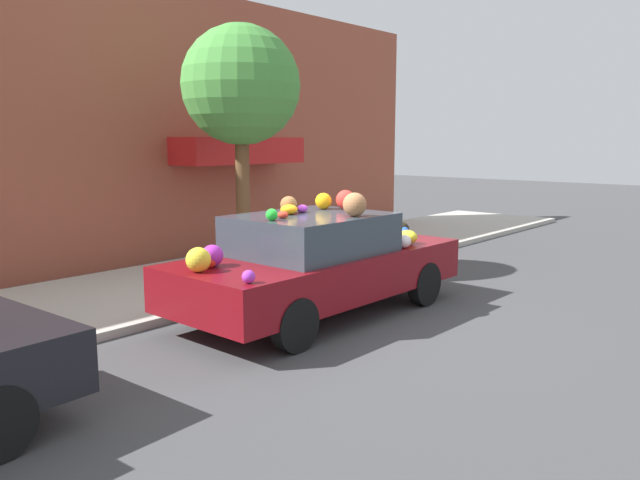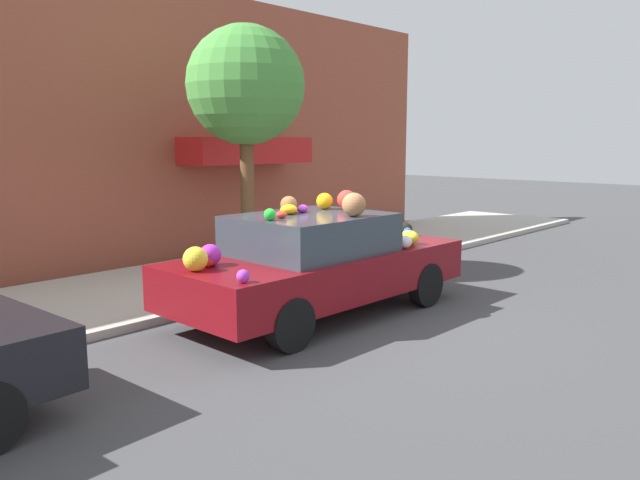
{
  "view_description": "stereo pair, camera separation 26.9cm",
  "coord_description": "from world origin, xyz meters",
  "views": [
    {
      "loc": [
        -6.36,
        -5.58,
        2.39
      ],
      "look_at": [
        0.0,
        -0.09,
        1.04
      ],
      "focal_mm": 35.0,
      "sensor_mm": 36.0,
      "label": 1
    },
    {
      "loc": [
        -6.18,
        -5.79,
        2.39
      ],
      "look_at": [
        0.0,
        -0.09,
        1.04
      ],
      "focal_mm": 35.0,
      "sensor_mm": 36.0,
      "label": 2
    }
  ],
  "objects": [
    {
      "name": "ground_plane",
      "position": [
        0.0,
        0.0,
        0.0
      ],
      "size": [
        60.0,
        60.0,
        0.0
      ],
      "primitive_type": "plane",
      "color": "#424244"
    },
    {
      "name": "fire_hydrant",
      "position": [
        2.99,
        1.48,
        0.46
      ],
      "size": [
        0.2,
        0.2,
        0.7
      ],
      "color": "gold",
      "rests_on": "sidewalk_curb"
    },
    {
      "name": "art_car",
      "position": [
        -0.03,
        -0.09,
        0.75
      ],
      "size": [
        4.42,
        1.88,
        1.72
      ],
      "rotation": [
        0.0,
        0.0,
        -0.01
      ],
      "color": "maroon",
      "rests_on": "ground"
    },
    {
      "name": "sidewalk_curb",
      "position": [
        0.0,
        2.7,
        0.06
      ],
      "size": [
        24.0,
        3.2,
        0.11
      ],
      "color": "#B2ADA3",
      "rests_on": "ground"
    },
    {
      "name": "building_facade",
      "position": [
        0.13,
        4.92,
        2.66
      ],
      "size": [
        18.0,
        1.2,
        5.37
      ],
      "color": "#9E4C38",
      "rests_on": "ground"
    },
    {
      "name": "street_tree",
      "position": [
        0.87,
        2.42,
        3.27
      ],
      "size": [
        2.0,
        2.0,
        4.19
      ],
      "color": "brown",
      "rests_on": "sidewalk_curb"
    }
  ]
}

